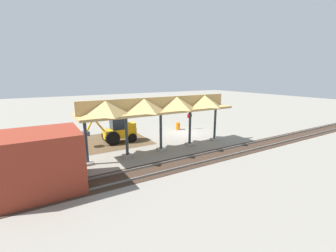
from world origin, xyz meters
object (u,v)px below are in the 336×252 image
object	(u,v)px
brick_utility_building	(40,162)
traffic_barrel	(178,126)
backhoe	(118,130)
stop_sign	(190,117)

from	to	relation	value
brick_utility_building	traffic_barrel	bearing A→B (deg)	-150.59
brick_utility_building	backhoe	bearing A→B (deg)	-134.81
traffic_barrel	brick_utility_building	bearing A→B (deg)	29.41
brick_utility_building	stop_sign	bearing A→B (deg)	-153.99
stop_sign	backhoe	world-z (taller)	backhoe
stop_sign	traffic_barrel	size ratio (longest dim) A/B	2.35
stop_sign	traffic_barrel	bearing A→B (deg)	-16.49
backhoe	stop_sign	bearing A→B (deg)	-173.75
backhoe	traffic_barrel	world-z (taller)	backhoe
traffic_barrel	backhoe	bearing A→B (deg)	10.34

